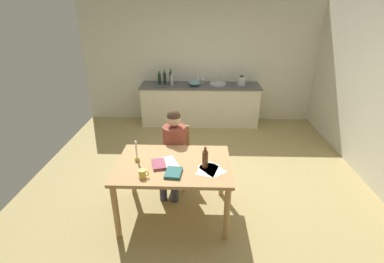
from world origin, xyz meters
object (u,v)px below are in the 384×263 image
(person_seated, at_px, (173,146))
(sink_unit, at_px, (218,84))
(wine_glass_near_sink, at_px, (203,78))
(wine_bottle_on_table, at_px, (205,159))
(book_magazine, at_px, (173,173))
(bottle_oil, at_px, (159,79))
(bottle_vinegar, at_px, (165,78))
(coffee_mug, at_px, (143,174))
(candlestick, at_px, (137,155))
(bottle_wine_red, at_px, (171,78))
(dining_table, at_px, (174,170))
(chair_at_table, at_px, (176,153))
(book_cookery, at_px, (159,164))
(stovetop_kettle, at_px, (242,81))
(bottle_sauce, at_px, (172,80))
(wine_glass_by_kettle, at_px, (198,78))
(mixing_bowl, at_px, (194,83))

(person_seated, distance_m, sink_unit, 2.62)
(sink_unit, distance_m, wine_glass_near_sink, 0.37)
(wine_bottle_on_table, relative_size, sink_unit, 0.73)
(book_magazine, xyz_separation_m, bottle_oil, (-0.61, 3.33, 0.25))
(book_magazine, bearing_deg, bottle_vinegar, 103.99)
(coffee_mug, relative_size, candlestick, 0.43)
(bottle_vinegar, bearing_deg, wine_bottle_on_table, -75.07)
(candlestick, bearing_deg, person_seated, 53.48)
(book_magazine, bearing_deg, bottle_wine_red, 101.68)
(book_magazine, distance_m, bottle_oil, 3.39)
(dining_table, height_order, chair_at_table, chair_at_table)
(book_magazine, xyz_separation_m, book_cookery, (-0.19, 0.18, -0.00))
(person_seated, xyz_separation_m, book_cookery, (-0.11, -0.62, 0.08))
(coffee_mug, distance_m, stovetop_kettle, 3.69)
(bottle_vinegar, xyz_separation_m, stovetop_kettle, (1.66, -0.03, -0.03))
(coffee_mug, relative_size, book_cookery, 0.48)
(bottle_oil, relative_size, stovetop_kettle, 1.27)
(candlestick, height_order, wine_glass_near_sink, wine_glass_near_sink)
(bottle_sauce, distance_m, wine_glass_near_sink, 0.70)
(book_magazine, bearing_deg, person_seated, 101.11)
(sink_unit, xyz_separation_m, bottle_wine_red, (-1.02, 0.03, 0.11))
(chair_at_table, bearing_deg, wine_glass_by_kettle, 83.38)
(dining_table, distance_m, chair_at_table, 0.73)
(dining_table, distance_m, person_seated, 0.57)
(bottle_sauce, bearing_deg, chair_at_table, -83.33)
(bottle_wine_red, height_order, wine_glass_near_sink, bottle_wine_red)
(candlestick, height_order, sink_unit, sink_unit)
(book_cookery, xyz_separation_m, stovetop_kettle, (1.36, 3.12, 0.23))
(bottle_wine_red, bearing_deg, candlestick, -92.08)
(mixing_bowl, bearing_deg, book_cookery, -96.44)
(wine_glass_by_kettle, bearing_deg, bottle_oil, -171.94)
(bottle_vinegar, bearing_deg, bottle_wine_red, 3.84)
(chair_at_table, relative_size, bottle_sauce, 3.30)
(person_seated, relative_size, book_magazine, 5.21)
(sink_unit, bearing_deg, stovetop_kettle, -0.47)
(mixing_bowl, bearing_deg, bottle_vinegar, 171.29)
(book_cookery, xyz_separation_m, wine_bottle_on_table, (0.54, -0.02, 0.09))
(person_seated, distance_m, coffee_mug, 0.92)
(sink_unit, relative_size, bottle_vinegar, 1.20)
(sink_unit, relative_size, bottle_oil, 1.29)
(sink_unit, distance_m, wine_glass_by_kettle, 0.46)
(sink_unit, bearing_deg, mixing_bowl, -171.28)
(dining_table, distance_m, wine_glass_by_kettle, 3.24)
(bottle_vinegar, bearing_deg, dining_table, -81.37)
(book_magazine, xyz_separation_m, stovetop_kettle, (1.17, 3.29, 0.23))
(dining_table, xyz_separation_m, stovetop_kettle, (1.19, 3.06, 0.35))
(chair_at_table, distance_m, wine_glass_by_kettle, 2.57)
(person_seated, relative_size, mixing_bowl, 4.55)
(coffee_mug, height_order, stovetop_kettle, stovetop_kettle)
(chair_at_table, xyz_separation_m, book_magazine, (0.06, -0.95, 0.26))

